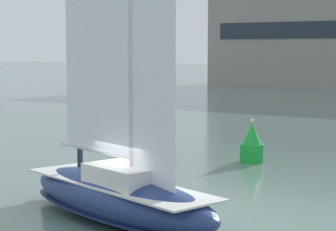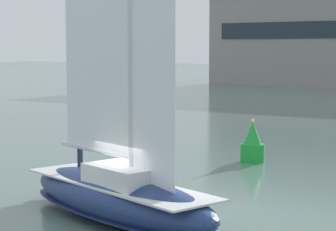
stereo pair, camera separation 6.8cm
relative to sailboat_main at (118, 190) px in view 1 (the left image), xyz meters
name	(u,v)px [view 1 (the left image)]	position (x,y,z in m)	size (l,w,h in m)	color
ground_plane	(118,221)	(-0.01, 0.00, -1.01)	(400.00, 400.00, 0.00)	slate
sailboat_main	(118,190)	(0.00, 0.00, 0.00)	(9.54, 5.18, 12.63)	navy
channel_buoy	(252,145)	(-1.13, 12.47, -0.16)	(1.20, 1.20, 2.15)	green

